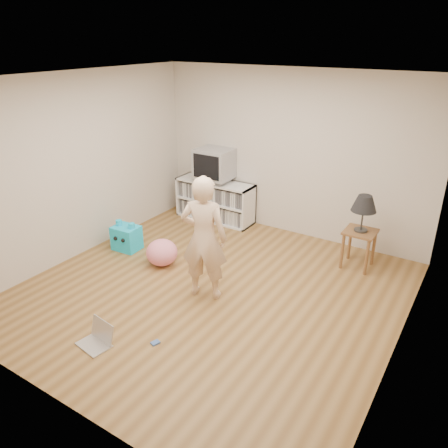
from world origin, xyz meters
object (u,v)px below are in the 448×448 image
crt_tv (215,163)px  laptop (98,338)px  dvd_deck (215,179)px  table_lamp (364,204)px  plush_blue (126,237)px  plush_pink (162,252)px  media_unit (216,200)px  side_table (359,240)px  person (204,238)px

crt_tv → laptop: 3.73m
dvd_deck → table_lamp: (2.64, -0.37, 0.21)m
crt_tv → plush_blue: (-0.49, -1.71, -0.83)m
plush_blue → plush_pink: (0.77, -0.09, -0.00)m
media_unit → plush_pink: media_unit is taller
side_table → table_lamp: table_lamp is taller
media_unit → side_table: (2.64, -0.39, 0.07)m
dvd_deck → plush_pink: bearing=-81.1°
plush_blue → person: bearing=-17.1°
plush_blue → plush_pink: bearing=-10.4°
dvd_deck → table_lamp: 2.67m
dvd_deck → media_unit: bearing=90.0°
table_lamp → media_unit: bearing=171.7°
table_lamp → plush_pink: bearing=-148.7°
crt_tv → side_table: crt_tv is taller
side_table → plush_pink: side_table is taller
crt_tv → side_table: size_ratio=1.09×
dvd_deck → table_lamp: size_ratio=0.87×
media_unit → plush_pink: bearing=-81.2°
side_table → laptop: (-1.82, -3.14, -0.35)m
person → plush_pink: bearing=-36.2°
plush_pink → person: bearing=-18.4°
crt_tv → plush_blue: size_ratio=1.33×
side_table → person: bearing=-128.5°
media_unit → laptop: (0.82, -3.53, -0.28)m
side_table → person: 2.27m
person → plush_blue: 1.88m
media_unit → table_lamp: (2.64, -0.39, 0.59)m
dvd_deck → plush_pink: 1.90m
media_unit → plush_pink: size_ratio=3.16×
dvd_deck → side_table: bearing=-8.0°
crt_tv → table_lamp: size_ratio=1.17×
table_lamp → plush_blue: 3.48m
dvd_deck → crt_tv: crt_tv is taller
person → plush_pink: size_ratio=3.54×
media_unit → crt_tv: size_ratio=2.33×
dvd_deck → laptop: dvd_deck is taller
media_unit → person: 2.51m
person → table_lamp: bearing=-146.3°
side_table → laptop: 3.65m
dvd_deck → plush_blue: size_ratio=1.00×
media_unit → table_lamp: size_ratio=2.72×
person → laptop: bearing=55.4°
person → laptop: (-0.42, -1.39, -0.72)m
plush_pink → crt_tv: bearing=98.9°
table_lamp → side_table: bearing=0.0°
laptop → plush_pink: (-0.54, 1.71, 0.12)m
side_table → plush_pink: 2.77m
table_lamp → plush_blue: size_ratio=1.14×
media_unit → table_lamp: 2.73m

